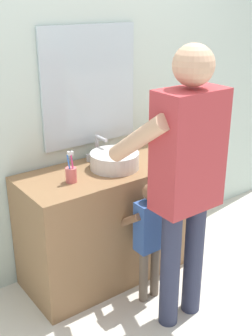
% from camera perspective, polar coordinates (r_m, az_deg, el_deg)
% --- Properties ---
extents(ground_plane, '(14.00, 14.00, 0.00)m').
position_cam_1_polar(ground_plane, '(3.13, 1.70, -15.73)').
color(ground_plane, silver).
extents(back_wall, '(4.40, 0.10, 2.70)m').
position_cam_1_polar(back_wall, '(3.03, -5.38, 11.22)').
color(back_wall, silver).
rests_on(back_wall, ground).
extents(vanity_cabinet, '(1.32, 0.54, 0.82)m').
position_cam_1_polar(vanity_cabinet, '(3.10, -1.66, -6.96)').
color(vanity_cabinet, olive).
rests_on(vanity_cabinet, ground).
extents(sink_basin, '(0.33, 0.33, 0.11)m').
position_cam_1_polar(sink_basin, '(2.89, -1.54, 1.05)').
color(sink_basin, silver).
rests_on(sink_basin, vanity_cabinet).
extents(faucet, '(0.18, 0.14, 0.18)m').
position_cam_1_polar(faucet, '(3.04, -3.75, 2.58)').
color(faucet, '#B7BABF').
rests_on(faucet, vanity_cabinet).
extents(toothbrush_cup, '(0.07, 0.07, 0.21)m').
position_cam_1_polar(toothbrush_cup, '(2.69, -7.32, -0.79)').
color(toothbrush_cup, '#D86666').
rests_on(toothbrush_cup, vanity_cabinet).
extents(child_toddler, '(0.26, 0.26, 0.84)m').
position_cam_1_polar(child_toddler, '(2.78, 3.13, -8.50)').
color(child_toddler, '#6B5B4C').
rests_on(child_toddler, ground).
extents(adult_parent, '(0.52, 0.55, 1.69)m').
position_cam_1_polar(adult_parent, '(2.42, 7.93, 0.05)').
color(adult_parent, '#2D334C').
rests_on(adult_parent, ground).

